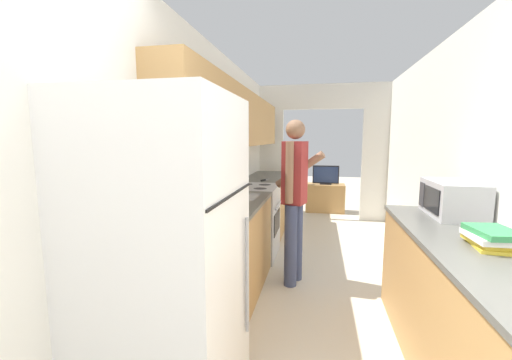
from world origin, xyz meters
name	(u,v)px	position (x,y,z in m)	size (l,w,h in m)	color
wall_left	(216,144)	(-1.12, 2.46, 1.46)	(0.38, 7.63, 2.50)	silver
wall_right	(480,172)	(1.20, 2.02, 1.25)	(0.06, 7.63, 2.50)	silver
wall_far_with_doorway	(322,144)	(0.00, 5.26, 1.42)	(2.75, 0.06, 2.50)	silver
counter_left	(251,222)	(-0.87, 3.06, 0.45)	(0.62, 3.97, 0.91)	#B2844C
counter_right	(476,323)	(0.87, 1.16, 0.45)	(0.62, 2.23, 0.91)	#B2844C
refrigerator	(166,264)	(-0.81, 0.70, 0.86)	(0.75, 0.75, 1.73)	white
range_oven	(253,220)	(-0.87, 3.15, 0.46)	(0.66, 0.73, 1.05)	#B7B7BC
person	(294,197)	(-0.28, 2.44, 0.92)	(0.54, 0.44, 1.70)	#384266
microwave	(452,199)	(0.99, 1.93, 1.05)	(0.33, 0.54, 0.28)	#B7B7BC
book_stack	(493,238)	(0.92, 1.18, 0.96)	(0.25, 0.31, 0.11)	gold
tv_cabinet	(325,198)	(0.10, 5.85, 0.29)	(0.78, 0.42, 0.58)	#B2844C
television	(326,175)	(0.10, 5.81, 0.77)	(0.53, 0.16, 0.39)	black
knife	(264,180)	(-0.82, 3.73, 0.91)	(0.11, 0.32, 0.02)	#B7B7BC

